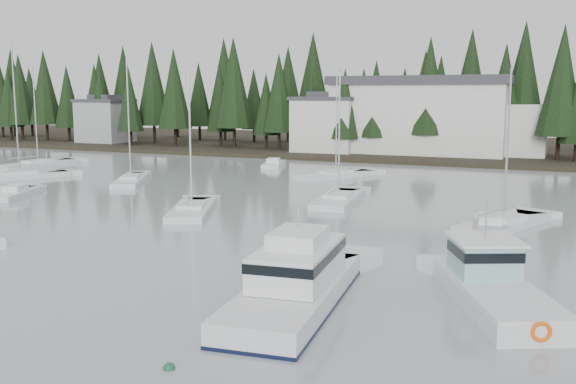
{
  "coord_description": "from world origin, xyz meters",
  "views": [
    {
      "loc": [
        14.24,
        -10.01,
        9.0
      ],
      "look_at": [
        -2.45,
        28.65,
        2.5
      ],
      "focal_mm": 40.0,
      "sensor_mm": 36.0,
      "label": 1
    }
  ],
  "objects_px": {
    "sailboat_1": "(192,212)",
    "sailboat_2": "(20,178)",
    "cabin_cruiser_center": "(296,287)",
    "sailboat_10": "(131,182)",
    "house_far_west": "(105,120)",
    "runabout_1": "(490,228)",
    "house_west": "(327,123)",
    "runabout_3": "(273,165)",
    "sailboat_9": "(503,226)",
    "harbor_inn": "(434,116)",
    "sailboat_4": "(338,201)",
    "sailboat_0": "(336,177)",
    "runabout_0": "(15,195)",
    "sailboat_3": "(38,165)",
    "lobster_boat_teal": "(493,290)"
  },
  "relations": [
    {
      "from": "sailboat_1",
      "to": "sailboat_9",
      "type": "relative_size",
      "value": 1.03
    },
    {
      "from": "house_far_west",
      "to": "sailboat_4",
      "type": "xyz_separation_m",
      "value": [
        57.19,
        -40.89,
        -4.34
      ]
    },
    {
      "from": "sailboat_0",
      "to": "sailboat_1",
      "type": "xyz_separation_m",
      "value": [
        -3.28,
        -23.9,
        -0.01
      ]
    },
    {
      "from": "house_west",
      "to": "sailboat_3",
      "type": "distance_m",
      "value": 40.06
    },
    {
      "from": "house_west",
      "to": "runabout_3",
      "type": "distance_m",
      "value": 17.68
    },
    {
      "from": "sailboat_4",
      "to": "runabout_3",
      "type": "xyz_separation_m",
      "value": [
        -15.99,
        21.82,
        0.07
      ]
    },
    {
      "from": "house_far_west",
      "to": "cabin_cruiser_center",
      "type": "distance_m",
      "value": 92.28
    },
    {
      "from": "sailboat_2",
      "to": "runabout_1",
      "type": "height_order",
      "value": "sailboat_2"
    },
    {
      "from": "harbor_inn",
      "to": "sailboat_3",
      "type": "distance_m",
      "value": 53.73
    },
    {
      "from": "house_west",
      "to": "harbor_inn",
      "type": "relative_size",
      "value": 0.32
    },
    {
      "from": "sailboat_9",
      "to": "runabout_3",
      "type": "height_order",
      "value": "sailboat_9"
    },
    {
      "from": "house_far_west",
      "to": "sailboat_0",
      "type": "relative_size",
      "value": 0.66
    },
    {
      "from": "cabin_cruiser_center",
      "to": "sailboat_10",
      "type": "relative_size",
      "value": 0.9
    },
    {
      "from": "sailboat_3",
      "to": "cabin_cruiser_center",
      "type": "bearing_deg",
      "value": -118.14
    },
    {
      "from": "runabout_1",
      "to": "runabout_3",
      "type": "relative_size",
      "value": 1.07
    },
    {
      "from": "house_far_west",
      "to": "sailboat_9",
      "type": "distance_m",
      "value": 84.45
    },
    {
      "from": "sailboat_4",
      "to": "sailboat_2",
      "type": "bearing_deg",
      "value": 81.7
    },
    {
      "from": "sailboat_2",
      "to": "runabout_3",
      "type": "height_order",
      "value": "sailboat_2"
    },
    {
      "from": "runabout_1",
      "to": "sailboat_0",
      "type": "bearing_deg",
      "value": 34.81
    },
    {
      "from": "sailboat_10",
      "to": "runabout_1",
      "type": "height_order",
      "value": "sailboat_10"
    },
    {
      "from": "cabin_cruiser_center",
      "to": "sailboat_0",
      "type": "relative_size",
      "value": 0.91
    },
    {
      "from": "runabout_3",
      "to": "lobster_boat_teal",
      "type": "bearing_deg",
      "value": -161.5
    },
    {
      "from": "sailboat_1",
      "to": "runabout_3",
      "type": "bearing_deg",
      "value": -10.03
    },
    {
      "from": "sailboat_1",
      "to": "sailboat_2",
      "type": "xyz_separation_m",
      "value": [
        -27.37,
        9.72,
        0.02
      ]
    },
    {
      "from": "house_west",
      "to": "sailboat_1",
      "type": "relative_size",
      "value": 0.83
    },
    {
      "from": "harbor_inn",
      "to": "runabout_1",
      "type": "height_order",
      "value": "harbor_inn"
    },
    {
      "from": "sailboat_10",
      "to": "lobster_boat_teal",
      "type": "bearing_deg",
      "value": -151.15
    },
    {
      "from": "house_far_west",
      "to": "sailboat_2",
      "type": "xyz_separation_m",
      "value": [
        21.16,
        -40.2,
        -4.32
      ]
    },
    {
      "from": "harbor_inn",
      "to": "sailboat_10",
      "type": "height_order",
      "value": "sailboat_10"
    },
    {
      "from": "runabout_0",
      "to": "sailboat_0",
      "type": "bearing_deg",
      "value": -62.33
    },
    {
      "from": "house_west",
      "to": "harbor_inn",
      "type": "xyz_separation_m",
      "value": [
        15.04,
        3.34,
        1.12
      ]
    },
    {
      "from": "sailboat_3",
      "to": "sailboat_9",
      "type": "height_order",
      "value": "sailboat_3"
    },
    {
      "from": "sailboat_2",
      "to": "sailboat_3",
      "type": "relative_size",
      "value": 1.15
    },
    {
      "from": "cabin_cruiser_center",
      "to": "sailboat_3",
      "type": "distance_m",
      "value": 61.77
    },
    {
      "from": "house_west",
      "to": "runabout_3",
      "type": "height_order",
      "value": "house_west"
    },
    {
      "from": "sailboat_0",
      "to": "sailboat_9",
      "type": "distance_m",
      "value": 27.46
    },
    {
      "from": "house_far_west",
      "to": "cabin_cruiser_center",
      "type": "height_order",
      "value": "house_far_west"
    },
    {
      "from": "sailboat_3",
      "to": "sailboat_10",
      "type": "distance_m",
      "value": 21.35
    },
    {
      "from": "harbor_inn",
      "to": "sailboat_9",
      "type": "xyz_separation_m",
      "value": [
        13.72,
        -47.23,
        -5.72
      ]
    },
    {
      "from": "sailboat_10",
      "to": "runabout_0",
      "type": "relative_size",
      "value": 1.85
    },
    {
      "from": "sailboat_4",
      "to": "sailboat_9",
      "type": "xyz_separation_m",
      "value": [
        13.57,
        -5.0,
        -0.01
      ]
    },
    {
      "from": "cabin_cruiser_center",
      "to": "sailboat_2",
      "type": "xyz_separation_m",
      "value": [
        -42.82,
        26.2,
        -0.65
      ]
    },
    {
      "from": "house_west",
      "to": "sailboat_2",
      "type": "xyz_separation_m",
      "value": [
        -20.84,
        -38.2,
        -4.57
      ]
    },
    {
      "from": "house_far_west",
      "to": "runabout_3",
      "type": "distance_m",
      "value": 45.6
    },
    {
      "from": "house_west",
      "to": "cabin_cruiser_center",
      "type": "bearing_deg",
      "value": -71.16
    },
    {
      "from": "sailboat_0",
      "to": "sailboat_9",
      "type": "bearing_deg",
      "value": -107.76
    },
    {
      "from": "cabin_cruiser_center",
      "to": "runabout_0",
      "type": "relative_size",
      "value": 1.67
    },
    {
      "from": "harbor_inn",
      "to": "sailboat_1",
      "type": "xyz_separation_m",
      "value": [
        -8.52,
        -51.26,
        -5.72
      ]
    },
    {
      "from": "sailboat_0",
      "to": "sailboat_3",
      "type": "relative_size",
      "value": 0.99
    },
    {
      "from": "house_far_west",
      "to": "sailboat_9",
      "type": "height_order",
      "value": "sailboat_9"
    }
  ]
}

